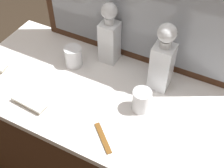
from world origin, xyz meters
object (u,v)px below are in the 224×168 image
(silver_brush_left, at_px, (30,102))
(tortoiseshell_comb, at_px, (103,138))
(crystal_decanter_far_left, at_px, (109,38))
(crystal_tumbler_center, at_px, (73,57))
(crystal_decanter_rear, at_px, (162,63))
(crystal_tumbler_far_left, at_px, (142,100))

(silver_brush_left, distance_m, tortoiseshell_comb, 0.35)
(crystal_decanter_far_left, xyz_separation_m, crystal_tumbler_center, (-0.13, -0.11, -0.08))
(silver_brush_left, bearing_deg, tortoiseshell_comb, -1.85)
(crystal_decanter_rear, distance_m, crystal_tumbler_center, 0.41)
(crystal_decanter_rear, bearing_deg, crystal_tumbler_center, -171.96)
(tortoiseshell_comb, bearing_deg, silver_brush_left, 178.15)
(crystal_tumbler_far_left, relative_size, crystal_tumbler_center, 1.00)
(crystal_decanter_far_left, xyz_separation_m, silver_brush_left, (-0.16, -0.40, -0.11))
(crystal_decanter_rear, height_order, silver_brush_left, crystal_decanter_rear)
(crystal_decanter_far_left, height_order, crystal_tumbler_center, crystal_decanter_far_left)
(crystal_tumbler_center, bearing_deg, crystal_tumbler_far_left, -14.22)
(crystal_tumbler_far_left, distance_m, silver_brush_left, 0.46)
(crystal_decanter_far_left, bearing_deg, tortoiseshell_comb, -65.50)
(crystal_decanter_far_left, relative_size, crystal_tumbler_far_left, 3.07)
(crystal_decanter_far_left, height_order, crystal_tumbler_far_left, crystal_decanter_far_left)
(crystal_decanter_far_left, xyz_separation_m, crystal_tumbler_far_left, (0.25, -0.21, -0.08))
(crystal_decanter_far_left, relative_size, tortoiseshell_comb, 2.51)
(crystal_tumbler_center, bearing_deg, crystal_decanter_rear, 8.04)
(crystal_decanter_far_left, height_order, tortoiseshell_comb, crystal_decanter_far_left)
(crystal_tumbler_far_left, bearing_deg, crystal_tumbler_center, 165.78)
(crystal_decanter_far_left, distance_m, silver_brush_left, 0.44)
(crystal_decanter_rear, relative_size, silver_brush_left, 2.00)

